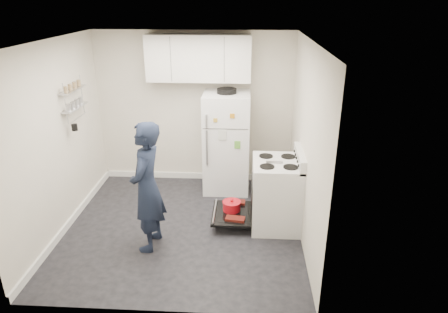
# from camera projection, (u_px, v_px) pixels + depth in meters

# --- Properties ---
(room) EXTENTS (3.21, 3.21, 2.51)m
(room) POSITION_uv_depth(u_px,v_px,m) (178.00, 145.00, 5.13)
(room) COLOR black
(room) RESTS_ON ground
(electric_range) EXTENTS (0.66, 0.76, 1.10)m
(electric_range) POSITION_uv_depth(u_px,v_px,m) (275.00, 194.00, 5.45)
(electric_range) COLOR silver
(electric_range) RESTS_ON ground
(open_oven_door) EXTENTS (0.55, 0.70, 0.21)m
(open_oven_door) POSITION_uv_depth(u_px,v_px,m) (232.00, 210.00, 5.61)
(open_oven_door) COLOR black
(open_oven_door) RESTS_ON ground
(refrigerator) EXTENTS (0.72, 0.74, 1.67)m
(refrigerator) POSITION_uv_depth(u_px,v_px,m) (227.00, 142.00, 6.38)
(refrigerator) COLOR white
(refrigerator) RESTS_ON ground
(upper_cabinets) EXTENTS (1.60, 0.33, 0.70)m
(upper_cabinets) POSITION_uv_depth(u_px,v_px,m) (199.00, 58.00, 6.08)
(upper_cabinets) COLOR silver
(upper_cabinets) RESTS_ON room
(wall_shelf_rack) EXTENTS (0.14, 0.60, 0.61)m
(wall_shelf_rack) POSITION_uv_depth(u_px,v_px,m) (74.00, 99.00, 5.45)
(wall_shelf_rack) COLOR #B2B2B7
(wall_shelf_rack) RESTS_ON room
(person) EXTENTS (0.45, 0.64, 1.66)m
(person) POSITION_uv_depth(u_px,v_px,m) (147.00, 187.00, 4.84)
(person) COLOR #151D30
(person) RESTS_ON ground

